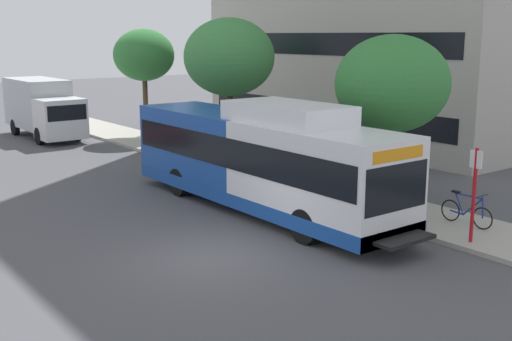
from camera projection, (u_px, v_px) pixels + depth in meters
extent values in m
plane|color=#4C4C51|center=(91.00, 196.00, 22.73)|extent=(120.00, 120.00, 0.00)
cube|color=#A8A399|center=(277.00, 178.00, 25.32)|extent=(3.00, 56.00, 0.14)
cube|color=white|center=(319.00, 175.00, 18.46)|extent=(2.54, 5.80, 2.73)
cube|color=#19479E|center=(210.00, 147.00, 22.96)|extent=(2.54, 5.80, 2.73)
cube|color=#19479E|center=(258.00, 193.00, 20.95)|extent=(2.57, 11.60, 0.44)
cube|color=black|center=(258.00, 149.00, 20.63)|extent=(2.58, 11.25, 0.96)
cube|color=black|center=(396.00, 188.00, 16.20)|extent=(2.34, 0.10, 1.24)
cube|color=orange|center=(398.00, 154.00, 16.01)|extent=(1.90, 0.08, 0.32)
cube|color=white|center=(288.00, 113.00, 19.24)|extent=(2.16, 4.06, 0.60)
cube|color=black|center=(405.00, 240.00, 16.17)|extent=(1.78, 0.60, 0.10)
cylinder|color=black|center=(305.00, 226.00, 17.49)|extent=(0.30, 1.00, 1.00)
cylinder|color=black|center=(362.00, 213.00, 18.84)|extent=(0.30, 1.00, 1.00)
cylinder|color=black|center=(179.00, 182.00, 22.76)|extent=(0.30, 1.00, 1.00)
cylinder|color=black|center=(231.00, 174.00, 24.11)|extent=(0.30, 1.00, 1.00)
cylinder|color=red|center=(474.00, 196.00, 17.03)|extent=(0.10, 0.10, 2.60)
cube|color=white|center=(476.00, 159.00, 16.81)|extent=(0.04, 0.36, 0.48)
torus|color=black|center=(483.00, 218.00, 18.35)|extent=(0.04, 0.66, 0.66)
torus|color=black|center=(450.00, 210.00, 19.20)|extent=(0.04, 0.66, 0.66)
cylinder|color=navy|center=(473.00, 207.00, 18.56)|extent=(0.05, 0.64, 0.64)
cylinder|color=navy|center=(459.00, 204.00, 18.91)|extent=(0.05, 0.34, 0.62)
cylinder|color=navy|center=(469.00, 196.00, 18.62)|extent=(0.05, 0.90, 0.05)
cylinder|color=navy|center=(457.00, 212.00, 19.03)|extent=(0.05, 0.45, 0.08)
cylinder|color=navy|center=(483.00, 207.00, 18.30)|extent=(0.05, 0.10, 0.67)
cylinder|color=black|center=(483.00, 196.00, 18.24)|extent=(0.52, 0.03, 0.03)
cube|color=black|center=(456.00, 192.00, 18.96)|extent=(0.12, 0.24, 0.06)
cylinder|color=#4C3823|center=(389.00, 163.00, 21.64)|extent=(0.28, 0.28, 2.51)
ellipsoid|color=#337A38|center=(392.00, 84.00, 21.08)|extent=(3.82, 3.82, 3.25)
cylinder|color=#4C3823|center=(230.00, 125.00, 28.78)|extent=(0.28, 0.28, 3.06)
ellipsoid|color=#3D8442|center=(229.00, 57.00, 28.14)|extent=(4.05, 4.05, 3.44)
cylinder|color=#4C3823|center=(146.00, 107.00, 35.62)|extent=(0.28, 0.28, 3.19)
ellipsoid|color=#337A38|center=(144.00, 55.00, 35.02)|extent=(3.36, 3.36, 2.85)
cube|color=silver|center=(61.00, 119.00, 33.47)|extent=(2.30, 2.00, 2.10)
cube|color=#B2B7BC|center=(37.00, 103.00, 36.08)|extent=(2.30, 5.00, 2.70)
cube|color=black|center=(67.00, 113.00, 32.63)|extent=(2.07, 0.08, 0.80)
cylinder|color=black|center=(39.00, 136.00, 33.39)|extent=(0.26, 0.92, 0.92)
cylinder|color=black|center=(77.00, 133.00, 34.61)|extent=(0.26, 0.92, 0.92)
cylinder|color=black|center=(15.00, 127.00, 36.60)|extent=(0.26, 0.92, 0.92)
cylinder|color=black|center=(50.00, 124.00, 37.83)|extent=(0.26, 0.92, 0.92)
cube|color=black|center=(398.00, 104.00, 36.87)|extent=(13.24, 17.56, 1.10)
cube|color=black|center=(401.00, 43.00, 36.14)|extent=(13.24, 17.56, 1.10)
cylinder|color=#B7B7BC|center=(292.00, 61.00, 50.70)|extent=(1.10, 1.10, 7.35)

